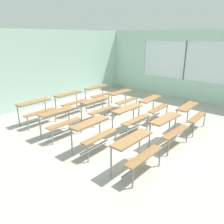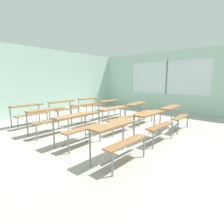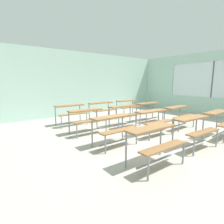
# 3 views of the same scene
# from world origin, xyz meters

# --- Properties ---
(ground) EXTENTS (10.00, 9.00, 0.05)m
(ground) POSITION_xyz_m (0.00, 0.00, -0.03)
(ground) COLOR #ADA89E
(wall_back) EXTENTS (10.00, 0.12, 3.00)m
(wall_back) POSITION_xyz_m (0.00, 4.50, 1.50)
(wall_back) COLOR silver
(wall_back) RESTS_ON ground
(desk_bench_r0c0) EXTENTS (1.11, 0.60, 0.74)m
(desk_bench_r0c0) POSITION_xyz_m (-1.25, -1.27, 0.56)
(desk_bench_r0c0) COLOR olive
(desk_bench_r0c0) RESTS_ON ground
(desk_bench_r0c1) EXTENTS (1.13, 0.64, 0.74)m
(desk_bench_r0c1) POSITION_xyz_m (0.29, -1.23, 0.56)
(desk_bench_r0c1) COLOR olive
(desk_bench_r0c1) RESTS_ON ground
(desk_bench_r0c2) EXTENTS (1.12, 0.63, 0.74)m
(desk_bench_r0c2) POSITION_xyz_m (1.68, -1.24, 0.56)
(desk_bench_r0c2) COLOR olive
(desk_bench_r0c2) RESTS_ON ground
(desk_bench_r1c0) EXTENTS (1.11, 0.62, 0.74)m
(desk_bench_r1c0) POSITION_xyz_m (-1.19, 0.06, 0.56)
(desk_bench_r1c0) COLOR olive
(desk_bench_r1c0) RESTS_ON ground
(desk_bench_r1c1) EXTENTS (1.12, 0.63, 0.74)m
(desk_bench_r1c1) POSITION_xyz_m (0.30, 0.04, 0.56)
(desk_bench_r1c1) COLOR olive
(desk_bench_r1c1) RESTS_ON ground
(desk_bench_r1c2) EXTENTS (1.12, 0.64, 0.74)m
(desk_bench_r1c2) POSITION_xyz_m (1.66, 0.06, 0.56)
(desk_bench_r1c2) COLOR olive
(desk_bench_r1c2) RESTS_ON ground
(desk_bench_r2c0) EXTENTS (1.11, 0.60, 0.74)m
(desk_bench_r2c0) POSITION_xyz_m (-1.22, 1.39, 0.56)
(desk_bench_r2c0) COLOR olive
(desk_bench_r2c0) RESTS_ON ground
(desk_bench_r2c1) EXTENTS (1.11, 0.61, 0.74)m
(desk_bench_r2c1) POSITION_xyz_m (0.30, 1.39, 0.56)
(desk_bench_r2c1) COLOR olive
(desk_bench_r2c1) RESTS_ON ground
(desk_bench_r2c2) EXTENTS (1.11, 0.60, 0.74)m
(desk_bench_r2c2) POSITION_xyz_m (1.70, 1.43, 0.56)
(desk_bench_r2c2) COLOR olive
(desk_bench_r2c2) RESTS_ON ground
(desk_bench_r3c0) EXTENTS (1.11, 0.60, 0.74)m
(desk_bench_r3c0) POSITION_xyz_m (-1.16, 2.74, 0.56)
(desk_bench_r3c0) COLOR olive
(desk_bench_r3c0) RESTS_ON ground
(desk_bench_r3c1) EXTENTS (1.11, 0.62, 0.74)m
(desk_bench_r3c1) POSITION_xyz_m (0.25, 2.73, 0.56)
(desk_bench_r3c1) COLOR olive
(desk_bench_r3c1) RESTS_ON ground
(desk_bench_r3c2) EXTENTS (1.12, 0.63, 0.74)m
(desk_bench_r3c2) POSITION_xyz_m (1.72, 2.73, 0.56)
(desk_bench_r3c2) COLOR olive
(desk_bench_r3c2) RESTS_ON ground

